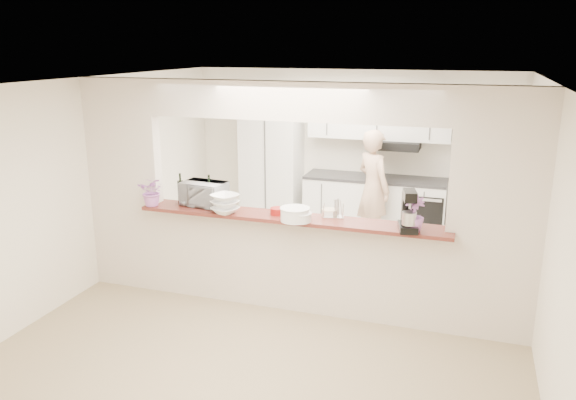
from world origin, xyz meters
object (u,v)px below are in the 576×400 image
at_px(toaster_oven, 204,194).
at_px(person, 373,189).
at_px(stand_mixer, 408,212).
at_px(refrigerator, 488,192).

xyz_separation_m(toaster_oven, person, (1.55, 2.25, -0.37)).
height_order(toaster_oven, stand_mixer, stand_mixer).
bearing_deg(stand_mixer, refrigerator, 73.92).
relative_size(stand_mixer, person, 0.24).
height_order(toaster_oven, person, person).
bearing_deg(stand_mixer, person, 107.24).
relative_size(toaster_oven, stand_mixer, 1.19).
xyz_separation_m(stand_mixer, person, (-0.76, 2.44, -0.42)).
xyz_separation_m(refrigerator, stand_mixer, (-0.80, -2.79, 0.42)).
distance_m(toaster_oven, person, 2.76).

